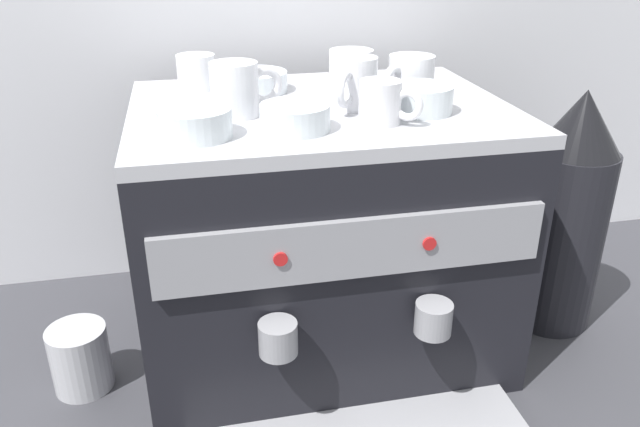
{
  "coord_description": "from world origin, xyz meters",
  "views": [
    {
      "loc": [
        -0.21,
        -0.98,
        0.73
      ],
      "look_at": [
        0.0,
        0.0,
        0.26
      ],
      "focal_mm": 35.25,
      "sensor_mm": 36.0,
      "label": 1
    }
  ],
  "objects_px": {
    "espresso_machine": "(321,231)",
    "ceramic_bowl_3": "(195,124)",
    "ceramic_cup_4": "(382,102)",
    "ceramic_bowl_1": "(421,99)",
    "ceramic_bowl_0": "(295,118)",
    "ceramic_cup_3": "(199,72)",
    "ceramic_cup_1": "(238,89)",
    "ceramic_bowl_2": "(254,82)",
    "ceramic_cup_5": "(355,83)",
    "milk_pitcher": "(80,358)",
    "coffee_grinder": "(566,214)",
    "ceramic_cup_0": "(351,73)",
    "ceramic_cup_2": "(410,76)"
  },
  "relations": [
    {
      "from": "ceramic_cup_0",
      "to": "ceramic_bowl_2",
      "type": "xyz_separation_m",
      "value": [
        -0.16,
        0.06,
        -0.02
      ]
    },
    {
      "from": "ceramic_bowl_0",
      "to": "ceramic_bowl_2",
      "type": "distance_m",
      "value": 0.24
    },
    {
      "from": "ceramic_cup_0",
      "to": "ceramic_bowl_3",
      "type": "height_order",
      "value": "ceramic_cup_0"
    },
    {
      "from": "ceramic_bowl_1",
      "to": "ceramic_bowl_3",
      "type": "height_order",
      "value": "ceramic_bowl_1"
    },
    {
      "from": "ceramic_bowl_0",
      "to": "ceramic_bowl_3",
      "type": "height_order",
      "value": "ceramic_bowl_3"
    },
    {
      "from": "ceramic_cup_4",
      "to": "coffee_grinder",
      "type": "xyz_separation_m",
      "value": [
        0.4,
        0.08,
        -0.26
      ]
    },
    {
      "from": "ceramic_cup_4",
      "to": "ceramic_cup_3",
      "type": "bearing_deg",
      "value": 133.93
    },
    {
      "from": "ceramic_cup_2",
      "to": "ceramic_bowl_0",
      "type": "height_order",
      "value": "ceramic_cup_2"
    },
    {
      "from": "espresso_machine",
      "to": "ceramic_bowl_3",
      "type": "relative_size",
      "value": 5.96
    },
    {
      "from": "milk_pitcher",
      "to": "ceramic_cup_5",
      "type": "bearing_deg",
      "value": 2.86
    },
    {
      "from": "ceramic_cup_1",
      "to": "coffee_grinder",
      "type": "relative_size",
      "value": 0.25
    },
    {
      "from": "ceramic_bowl_0",
      "to": "milk_pitcher",
      "type": "relative_size",
      "value": 0.87
    },
    {
      "from": "ceramic_cup_5",
      "to": "milk_pitcher",
      "type": "bearing_deg",
      "value": -177.14
    },
    {
      "from": "ceramic_cup_5",
      "to": "ceramic_cup_0",
      "type": "bearing_deg",
      "value": 79.91
    },
    {
      "from": "ceramic_cup_0",
      "to": "coffee_grinder",
      "type": "distance_m",
      "value": 0.49
    },
    {
      "from": "ceramic_cup_2",
      "to": "ceramic_bowl_3",
      "type": "bearing_deg",
      "value": -157.08
    },
    {
      "from": "coffee_grinder",
      "to": "ceramic_bowl_2",
      "type": "bearing_deg",
      "value": 165.26
    },
    {
      "from": "ceramic_cup_2",
      "to": "ceramic_cup_5",
      "type": "bearing_deg",
      "value": -151.73
    },
    {
      "from": "ceramic_cup_1",
      "to": "ceramic_bowl_1",
      "type": "height_order",
      "value": "ceramic_cup_1"
    },
    {
      "from": "ceramic_cup_1",
      "to": "milk_pitcher",
      "type": "relative_size",
      "value": 0.99
    },
    {
      "from": "ceramic_cup_0",
      "to": "ceramic_cup_5",
      "type": "distance_m",
      "value": 0.09
    },
    {
      "from": "ceramic_cup_4",
      "to": "ceramic_bowl_0",
      "type": "xyz_separation_m",
      "value": [
        -0.13,
        -0.0,
        -0.01
      ]
    },
    {
      "from": "ceramic_cup_4",
      "to": "ceramic_bowl_3",
      "type": "bearing_deg",
      "value": -178.36
    },
    {
      "from": "ceramic_cup_4",
      "to": "ceramic_bowl_1",
      "type": "xyz_separation_m",
      "value": [
        0.08,
        0.05,
        -0.01
      ]
    },
    {
      "from": "espresso_machine",
      "to": "ceramic_bowl_1",
      "type": "relative_size",
      "value": 6.12
    },
    {
      "from": "ceramic_cup_1",
      "to": "ceramic_cup_2",
      "type": "relative_size",
      "value": 1.09
    },
    {
      "from": "ceramic_bowl_1",
      "to": "milk_pitcher",
      "type": "bearing_deg",
      "value": 178.25
    },
    {
      "from": "ceramic_cup_4",
      "to": "coffee_grinder",
      "type": "height_order",
      "value": "ceramic_cup_4"
    },
    {
      "from": "ceramic_cup_2",
      "to": "ceramic_cup_5",
      "type": "height_order",
      "value": "ceramic_cup_5"
    },
    {
      "from": "espresso_machine",
      "to": "ceramic_cup_2",
      "type": "bearing_deg",
      "value": 10.55
    },
    {
      "from": "ceramic_bowl_3",
      "to": "coffee_grinder",
      "type": "distance_m",
      "value": 0.72
    },
    {
      "from": "ceramic_cup_2",
      "to": "ceramic_bowl_3",
      "type": "relative_size",
      "value": 1.03
    },
    {
      "from": "ceramic_cup_4",
      "to": "milk_pitcher",
      "type": "height_order",
      "value": "ceramic_cup_4"
    },
    {
      "from": "ceramic_bowl_1",
      "to": "coffee_grinder",
      "type": "xyz_separation_m",
      "value": [
        0.32,
        0.04,
        -0.25
      ]
    },
    {
      "from": "ceramic_cup_2",
      "to": "ceramic_bowl_1",
      "type": "bearing_deg",
      "value": -99.53
    },
    {
      "from": "ceramic_cup_3",
      "to": "ceramic_bowl_1",
      "type": "xyz_separation_m",
      "value": [
        0.33,
        -0.22,
        -0.01
      ]
    },
    {
      "from": "ceramic_bowl_0",
      "to": "milk_pitcher",
      "type": "xyz_separation_m",
      "value": [
        -0.37,
        0.07,
        -0.42
      ]
    },
    {
      "from": "ceramic_bowl_2",
      "to": "coffee_grinder",
      "type": "height_order",
      "value": "ceramic_bowl_2"
    },
    {
      "from": "ceramic_cup_1",
      "to": "ceramic_cup_5",
      "type": "height_order",
      "value": "ceramic_cup_1"
    },
    {
      "from": "espresso_machine",
      "to": "ceramic_bowl_3",
      "type": "height_order",
      "value": "ceramic_bowl_3"
    },
    {
      "from": "ceramic_bowl_0",
      "to": "ceramic_bowl_1",
      "type": "relative_size",
      "value": 1.01
    },
    {
      "from": "ceramic_cup_1",
      "to": "ceramic_bowl_2",
      "type": "relative_size",
      "value": 0.97
    },
    {
      "from": "ceramic_cup_1",
      "to": "ceramic_cup_4",
      "type": "distance_m",
      "value": 0.22
    },
    {
      "from": "ceramic_cup_0",
      "to": "ceramic_bowl_2",
      "type": "height_order",
      "value": "ceramic_cup_0"
    },
    {
      "from": "ceramic_cup_5",
      "to": "ceramic_bowl_2",
      "type": "height_order",
      "value": "ceramic_cup_5"
    },
    {
      "from": "ceramic_cup_3",
      "to": "ceramic_bowl_1",
      "type": "distance_m",
      "value": 0.4
    },
    {
      "from": "ceramic_bowl_1",
      "to": "milk_pitcher",
      "type": "height_order",
      "value": "ceramic_bowl_1"
    },
    {
      "from": "espresso_machine",
      "to": "ceramic_cup_0",
      "type": "height_order",
      "value": "ceramic_cup_0"
    },
    {
      "from": "ceramic_bowl_2",
      "to": "ceramic_cup_0",
      "type": "bearing_deg",
      "value": -19.63
    },
    {
      "from": "ceramic_cup_1",
      "to": "ceramic_bowl_1",
      "type": "relative_size",
      "value": 1.15
    }
  ]
}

